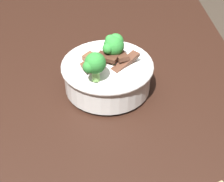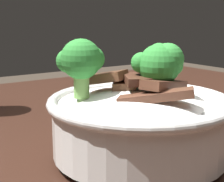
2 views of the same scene
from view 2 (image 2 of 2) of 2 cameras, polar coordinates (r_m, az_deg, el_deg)
The scene contains 1 object.
rice_bowl at distance 0.40m, azimuth 3.95°, elevation -3.98°, with size 0.21×0.21×0.14m.
Camera 2 is at (-0.25, -0.41, 0.93)m, focal length 56.18 mm.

